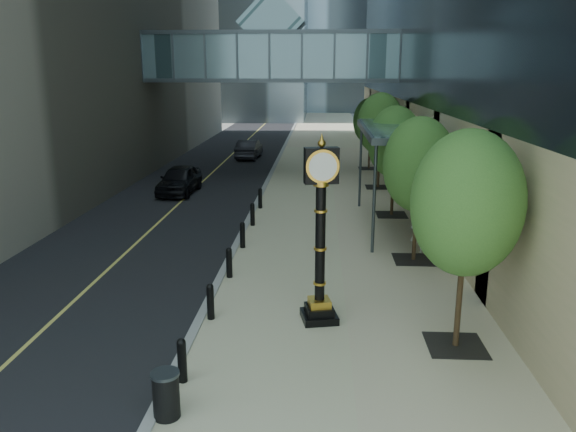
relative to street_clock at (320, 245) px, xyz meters
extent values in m
plane|color=gray|center=(-0.25, -4.29, -2.18)|extent=(320.00, 320.00, 0.00)
cube|color=black|center=(-7.25, 35.71, -2.17)|extent=(8.00, 180.00, 0.02)
cube|color=#BAB38F|center=(0.75, 35.71, -2.15)|extent=(8.00, 180.00, 0.06)
cube|color=gray|center=(-3.25, 35.71, -2.15)|extent=(0.25, 180.00, 0.07)
cube|color=slate|center=(-3.25, 23.71, 5.32)|extent=(17.00, 4.00, 3.00)
cube|color=#383F44|center=(-3.25, 23.71, 3.87)|extent=(17.00, 4.20, 0.25)
cube|color=#383F44|center=(-3.25, 23.71, 6.77)|extent=(17.00, 4.20, 0.25)
cube|color=slate|center=(-3.25, 23.71, 7.42)|extent=(4.24, 3.00, 4.24)
cube|color=#383F44|center=(3.25, 9.71, 2.02)|extent=(3.00, 8.00, 0.25)
cube|color=slate|center=(3.25, 9.71, 2.17)|extent=(2.80, 7.80, 0.06)
cylinder|color=#383F44|center=(1.95, 6.01, -0.08)|extent=(0.12, 0.12, 4.20)
cylinder|color=#383F44|center=(1.95, 13.41, -0.08)|extent=(0.12, 0.12, 4.20)
cylinder|color=black|center=(-2.95, -3.29, -1.67)|extent=(0.20, 0.20, 0.90)
cylinder|color=black|center=(-2.95, -0.09, -1.67)|extent=(0.20, 0.20, 0.90)
cylinder|color=black|center=(-2.95, 3.11, -1.67)|extent=(0.20, 0.20, 0.90)
cylinder|color=black|center=(-2.95, 6.31, -1.67)|extent=(0.20, 0.20, 0.90)
cylinder|color=black|center=(-2.95, 9.51, -1.67)|extent=(0.20, 0.20, 0.90)
cylinder|color=black|center=(-2.95, 12.71, -1.67)|extent=(0.20, 0.20, 0.90)
cube|color=black|center=(3.35, -1.29, -2.11)|extent=(1.40, 1.40, 0.02)
cylinder|color=#3C2A19|center=(3.35, -1.29, -0.71)|extent=(0.14, 0.14, 2.82)
ellipsoid|color=#2B561F|center=(3.35, -1.29, 1.47)|extent=(2.59, 2.59, 3.45)
cube|color=black|center=(3.35, 5.21, -2.11)|extent=(1.40, 1.40, 0.02)
cylinder|color=#3C2A19|center=(3.35, 5.21, -0.77)|extent=(0.14, 0.14, 2.70)
ellipsoid|color=#2B561F|center=(3.35, 5.21, 1.32)|extent=(2.48, 2.48, 3.30)
cube|color=black|center=(3.35, 11.71, -2.11)|extent=(1.40, 1.40, 0.02)
cylinder|color=#3C2A19|center=(3.35, 11.71, -0.78)|extent=(0.14, 0.14, 2.69)
ellipsoid|color=#2B561F|center=(3.35, 11.71, 1.31)|extent=(2.47, 2.47, 3.29)
cube|color=black|center=(3.35, 18.21, -2.11)|extent=(1.40, 1.40, 0.02)
cylinder|color=#3C2A19|center=(3.35, 18.21, -0.68)|extent=(0.14, 0.14, 2.88)
ellipsoid|color=#2B561F|center=(3.35, 18.21, 1.54)|extent=(2.64, 2.64, 3.51)
cube|color=black|center=(3.35, 24.71, -2.11)|extent=(1.40, 1.40, 0.02)
cylinder|color=#3C2A19|center=(3.35, 24.71, -0.84)|extent=(0.14, 0.14, 2.57)
ellipsoid|color=#2B561F|center=(3.35, 24.71, 1.15)|extent=(2.36, 2.36, 3.15)
cube|color=black|center=(0.00, 0.00, -2.02)|extent=(1.08, 1.08, 0.20)
cube|color=black|center=(0.00, 0.00, -1.82)|extent=(0.84, 0.84, 0.20)
cube|color=gold|center=(0.00, 0.00, -1.61)|extent=(0.66, 0.66, 0.20)
cylinder|color=black|center=(0.00, 0.00, 0.07)|extent=(0.27, 0.27, 3.16)
cube|color=black|center=(0.00, 0.00, 2.11)|extent=(0.91, 0.47, 0.92)
cylinder|color=white|center=(0.00, 0.18, 2.11)|extent=(0.71, 0.18, 0.71)
cylinder|color=white|center=(0.00, -0.18, 2.11)|extent=(0.71, 0.18, 0.71)
sphere|color=gold|center=(0.00, 0.00, 2.67)|extent=(0.20, 0.20, 0.20)
cylinder|color=black|center=(-2.95, -4.58, -1.67)|extent=(0.55, 0.55, 0.90)
imported|color=#B4B1A5|center=(3.60, 6.01, -1.36)|extent=(0.61, 0.46, 1.52)
imported|color=black|center=(-7.82, 16.18, -1.40)|extent=(1.91, 4.53, 1.53)
imported|color=black|center=(-5.57, 29.31, -1.44)|extent=(1.74, 4.44, 1.44)
camera|label=1|loc=(-0.04, -14.06, 4.41)|focal=35.00mm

